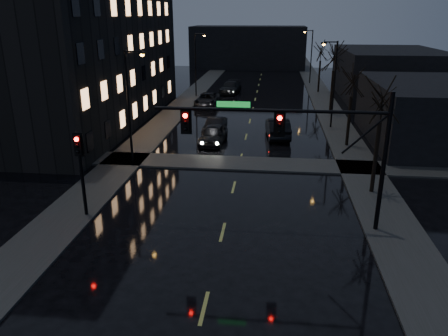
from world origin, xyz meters
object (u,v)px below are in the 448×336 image
(oncoming_car_b, at_px, (215,126))
(oncoming_car_c, at_px, (207,100))
(oncoming_car_d, at_px, (231,87))
(lead_car, at_px, (278,128))
(oncoming_car_a, at_px, (213,134))

(oncoming_car_b, height_order, oncoming_car_c, oncoming_car_c)
(oncoming_car_d, bearing_deg, oncoming_car_c, -94.67)
(oncoming_car_d, height_order, lead_car, lead_car)
(oncoming_car_a, relative_size, oncoming_car_c, 0.86)
(oncoming_car_d, relative_size, lead_car, 1.07)
(oncoming_car_a, xyz_separation_m, oncoming_car_b, (-0.30, 3.34, -0.10))
(oncoming_car_a, height_order, oncoming_car_b, oncoming_car_a)
(oncoming_car_c, bearing_deg, oncoming_car_a, -78.66)
(oncoming_car_c, xyz_separation_m, lead_car, (8.16, -12.98, 0.11))
(oncoming_car_b, bearing_deg, oncoming_car_a, -78.87)
(oncoming_car_c, bearing_deg, oncoming_car_d, 79.61)
(oncoming_car_c, distance_m, oncoming_car_d, 9.23)
(oncoming_car_a, relative_size, oncoming_car_d, 0.84)
(oncoming_car_b, distance_m, lead_car, 5.71)
(lead_car, bearing_deg, oncoming_car_b, -13.94)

